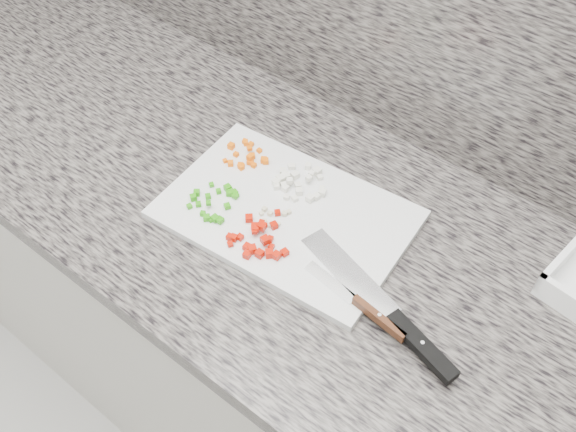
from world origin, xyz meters
name	(u,v)px	position (x,y,z in m)	size (l,w,h in m)	color
cabinet	(303,356)	(0.00, 1.44, 0.43)	(3.92, 0.62, 0.86)	silver
countertop	(307,231)	(0.00, 1.44, 0.88)	(3.96, 0.64, 0.04)	#605B55
cutting_board	(286,214)	(-0.04, 1.43, 0.91)	(0.42, 0.28, 0.01)	silver
carrot_pile	(247,156)	(-0.18, 1.49, 0.92)	(0.09, 0.08, 0.02)	#EF6105
onion_pile	(298,182)	(-0.06, 1.49, 0.92)	(0.10, 0.10, 0.02)	silver
green_pepper_pile	(215,202)	(-0.15, 1.37, 0.92)	(0.09, 0.09, 0.02)	#29900D
red_pepper_pile	(258,239)	(-0.03, 1.35, 0.92)	(0.11, 0.12, 0.02)	#B81202
garlic_pile	(273,217)	(-0.05, 1.40, 0.92)	(0.05, 0.05, 0.01)	beige
chef_knife	(395,320)	(0.23, 1.36, 0.92)	(0.33, 0.12, 0.02)	silver
paring_knife	(366,309)	(0.18, 1.35, 0.92)	(0.20, 0.04, 0.02)	silver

